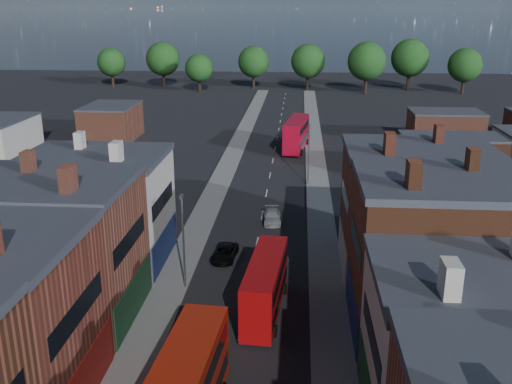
% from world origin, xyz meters
% --- Properties ---
extents(pavement_west, '(3.00, 200.00, 0.12)m').
position_xyz_m(pavement_west, '(-6.50, 50.00, 0.06)').
color(pavement_west, gray).
rests_on(pavement_west, ground).
extents(pavement_east, '(3.00, 200.00, 0.12)m').
position_xyz_m(pavement_east, '(6.50, 50.00, 0.06)').
color(pavement_east, gray).
rests_on(pavement_east, ground).
extents(lamp_post_2, '(0.25, 0.70, 8.12)m').
position_xyz_m(lamp_post_2, '(-5.20, 30.00, 4.70)').
color(lamp_post_2, slate).
rests_on(lamp_post_2, ground).
extents(lamp_post_3, '(0.25, 0.70, 8.12)m').
position_xyz_m(lamp_post_3, '(5.20, 60.00, 4.70)').
color(lamp_post_3, slate).
rests_on(lamp_post_3, ground).
extents(bus_1, '(3.11, 10.12, 4.31)m').
position_xyz_m(bus_1, '(1.63, 26.53, 2.32)').
color(bus_1, red).
rests_on(bus_1, ground).
extents(bus_2, '(4.20, 11.96, 5.06)m').
position_xyz_m(bus_2, '(3.46, 79.42, 2.73)').
color(bus_2, '#B3071F').
rests_on(bus_2, ground).
extents(car_2, '(2.32, 4.50, 1.21)m').
position_xyz_m(car_2, '(-2.69, 36.04, 0.61)').
color(car_2, black).
rests_on(car_2, ground).
extents(car_3, '(2.11, 4.53, 1.28)m').
position_xyz_m(car_3, '(1.20, 45.89, 0.64)').
color(car_3, silver).
rests_on(car_3, ground).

